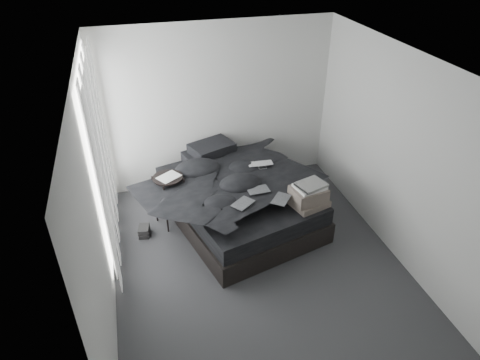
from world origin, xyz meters
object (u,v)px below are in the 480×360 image
object	(u,v)px
side_stand	(170,200)
box_lower	(306,227)
laptop	(261,161)
bed	(238,209)

from	to	relation	value
side_stand	box_lower	size ratio (longest dim) A/B	1.58
laptop	side_stand	distance (m)	1.42
bed	laptop	xyz separation A→B (m)	(0.39, 0.16, 0.68)
bed	box_lower	distance (m)	1.03
bed	box_lower	bearing A→B (deg)	-55.34
laptop	box_lower	xyz separation A→B (m)	(0.39, -0.83, -0.65)
bed	side_stand	bearing A→B (deg)	155.56
laptop	box_lower	world-z (taller)	laptop
laptop	bed	bearing A→B (deg)	-154.50
bed	laptop	size ratio (longest dim) A/B	6.24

